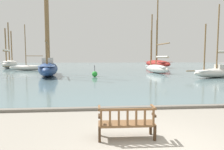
{
  "coord_description": "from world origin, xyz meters",
  "views": [
    {
      "loc": [
        -1.66,
        -4.79,
        2.3
      ],
      "look_at": [
        -0.39,
        10.0,
        1.0
      ],
      "focal_mm": 32.0,
      "sensor_mm": 36.0,
      "label": 1
    }
  ],
  "objects_px": {
    "sailboat_nearest_starboard": "(156,68)",
    "sailboat_mid_port": "(218,71)",
    "sailboat_nearest_port": "(157,62)",
    "channel_buoy": "(95,74)",
    "sailboat_far_starboard": "(9,63)",
    "sailboat_outer_starboard": "(48,67)",
    "sailboat_far_port": "(27,67)",
    "park_bench": "(127,122)"
  },
  "relations": [
    {
      "from": "sailboat_far_starboard",
      "to": "sailboat_nearest_port",
      "type": "bearing_deg",
      "value": -0.35
    },
    {
      "from": "sailboat_nearest_port",
      "to": "sailboat_nearest_starboard",
      "type": "relative_size",
      "value": 2.03
    },
    {
      "from": "sailboat_nearest_port",
      "to": "channel_buoy",
      "type": "relative_size",
      "value": 11.51
    },
    {
      "from": "park_bench",
      "to": "sailboat_far_port",
      "type": "bearing_deg",
      "value": 112.63
    },
    {
      "from": "sailboat_nearest_starboard",
      "to": "sailboat_outer_starboard",
      "type": "distance_m",
      "value": 14.98
    },
    {
      "from": "sailboat_nearest_starboard",
      "to": "park_bench",
      "type": "bearing_deg",
      "value": -109.39
    },
    {
      "from": "sailboat_far_port",
      "to": "sailboat_mid_port",
      "type": "distance_m",
      "value": 29.42
    },
    {
      "from": "sailboat_mid_port",
      "to": "channel_buoy",
      "type": "bearing_deg",
      "value": 171.91
    },
    {
      "from": "sailboat_far_port",
      "to": "sailboat_outer_starboard",
      "type": "xyz_separation_m",
      "value": [
        6.08,
        -10.79,
        0.58
      ]
    },
    {
      "from": "sailboat_far_starboard",
      "to": "sailboat_mid_port",
      "type": "distance_m",
      "value": 39.87
    },
    {
      "from": "sailboat_nearest_port",
      "to": "sailboat_far_port",
      "type": "xyz_separation_m",
      "value": [
        -25.98,
        -8.75,
        -0.57
      ]
    },
    {
      "from": "sailboat_outer_starboard",
      "to": "channel_buoy",
      "type": "height_order",
      "value": "sailboat_outer_starboard"
    },
    {
      "from": "sailboat_outer_starboard",
      "to": "sailboat_nearest_starboard",
      "type": "bearing_deg",
      "value": 12.29
    },
    {
      "from": "sailboat_mid_port",
      "to": "sailboat_outer_starboard",
      "type": "bearing_deg",
      "value": 168.44
    },
    {
      "from": "park_bench",
      "to": "sailboat_nearest_starboard",
      "type": "xyz_separation_m",
      "value": [
        8.03,
        22.81,
        0.32
      ]
    },
    {
      "from": "channel_buoy",
      "to": "park_bench",
      "type": "bearing_deg",
      "value": -87.04
    },
    {
      "from": "sailboat_far_port",
      "to": "sailboat_outer_starboard",
      "type": "distance_m",
      "value": 12.4
    },
    {
      "from": "park_bench",
      "to": "sailboat_nearest_starboard",
      "type": "height_order",
      "value": "sailboat_nearest_starboard"
    },
    {
      "from": "sailboat_nearest_starboard",
      "to": "sailboat_mid_port",
      "type": "bearing_deg",
      "value": -56.44
    },
    {
      "from": "park_bench",
      "to": "sailboat_far_port",
      "type": "distance_m",
      "value": 32.96
    },
    {
      "from": "sailboat_outer_starboard",
      "to": "sailboat_mid_port",
      "type": "distance_m",
      "value": 19.77
    },
    {
      "from": "sailboat_nearest_starboard",
      "to": "sailboat_far_starboard",
      "type": "height_order",
      "value": "sailboat_far_starboard"
    },
    {
      "from": "sailboat_nearest_starboard",
      "to": "sailboat_mid_port",
      "type": "xyz_separation_m",
      "value": [
        4.74,
        -7.15,
        -0.03
      ]
    },
    {
      "from": "sailboat_outer_starboard",
      "to": "sailboat_far_starboard",
      "type": "relative_size",
      "value": 1.41
    },
    {
      "from": "park_bench",
      "to": "channel_buoy",
      "type": "height_order",
      "value": "channel_buoy"
    },
    {
      "from": "sailboat_mid_port",
      "to": "channel_buoy",
      "type": "relative_size",
      "value": 5.99
    },
    {
      "from": "sailboat_nearest_port",
      "to": "sailboat_outer_starboard",
      "type": "distance_m",
      "value": 27.89
    },
    {
      "from": "park_bench",
      "to": "sailboat_far_starboard",
      "type": "height_order",
      "value": "sailboat_far_starboard"
    },
    {
      "from": "sailboat_mid_port",
      "to": "channel_buoy",
      "type": "xyz_separation_m",
      "value": [
        -13.68,
        1.95,
        -0.36
      ]
    },
    {
      "from": "sailboat_nearest_port",
      "to": "sailboat_far_port",
      "type": "height_order",
      "value": "sailboat_nearest_port"
    },
    {
      "from": "sailboat_far_port",
      "to": "channel_buoy",
      "type": "height_order",
      "value": "sailboat_far_port"
    },
    {
      "from": "sailboat_far_port",
      "to": "sailboat_far_starboard",
      "type": "height_order",
      "value": "sailboat_far_starboard"
    },
    {
      "from": "sailboat_nearest_starboard",
      "to": "sailboat_outer_starboard",
      "type": "relative_size",
      "value": 0.55
    },
    {
      "from": "sailboat_nearest_starboard",
      "to": "sailboat_mid_port",
      "type": "distance_m",
      "value": 8.58
    },
    {
      "from": "sailboat_far_port",
      "to": "sailboat_nearest_starboard",
      "type": "height_order",
      "value": "sailboat_far_port"
    },
    {
      "from": "park_bench",
      "to": "sailboat_mid_port",
      "type": "height_order",
      "value": "sailboat_mid_port"
    },
    {
      "from": "sailboat_nearest_starboard",
      "to": "sailboat_outer_starboard",
      "type": "height_order",
      "value": "sailboat_outer_starboard"
    },
    {
      "from": "sailboat_nearest_port",
      "to": "sailboat_mid_port",
      "type": "relative_size",
      "value": 1.92
    },
    {
      "from": "sailboat_nearest_port",
      "to": "channel_buoy",
      "type": "bearing_deg",
      "value": -123.4
    },
    {
      "from": "sailboat_nearest_starboard",
      "to": "sailboat_far_starboard",
      "type": "bearing_deg",
      "value": 148.79
    },
    {
      "from": "sailboat_far_port",
      "to": "sailboat_nearest_port",
      "type": "bearing_deg",
      "value": 18.61
    },
    {
      "from": "sailboat_far_port",
      "to": "channel_buoy",
      "type": "distance_m",
      "value": 17.4
    }
  ]
}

